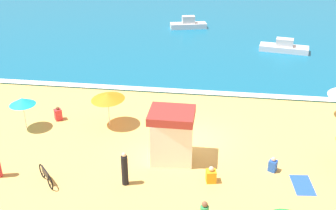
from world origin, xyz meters
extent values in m
plane|color=#EDBC60|center=(0.00, 0.00, 0.00)|extent=(60.00, 60.00, 0.00)
cube|color=#146B93|center=(0.00, 28.00, 0.05)|extent=(60.00, 44.00, 0.10)
cube|color=white|center=(0.00, 6.30, 0.10)|extent=(57.00, 0.70, 0.01)
cube|color=white|center=(-1.00, -2.12, 1.19)|extent=(2.27, 2.02, 2.38)
cube|color=#A5332D|center=(-1.00, -2.12, 2.59)|extent=(2.27, 1.98, 0.42)
cylinder|color=silver|center=(-5.17, 0.97, 1.03)|extent=(0.05, 0.05, 2.05)
cone|color=orange|center=(-5.17, 0.97, 1.92)|extent=(2.83, 2.83, 0.49)
cylinder|color=silver|center=(-9.96, -0.10, 0.97)|extent=(0.05, 0.05, 1.95)
cone|color=#19B7C6|center=(-9.96, -0.10, 1.79)|extent=(1.73, 1.73, 0.41)
torus|color=black|center=(-6.34, -5.36, 0.33)|extent=(0.53, 0.57, 0.72)
torus|color=black|center=(-7.08, -4.54, 0.33)|extent=(0.53, 0.57, 0.72)
cube|color=black|center=(-6.71, -4.95, 0.55)|extent=(0.64, 0.69, 0.36)
cube|color=blue|center=(4.16, -2.49, 0.30)|extent=(0.50, 0.50, 0.59)
sphere|color=beige|center=(4.16, -2.49, 0.69)|extent=(0.22, 0.22, 0.22)
sphere|color=brown|center=(1.01, -7.44, 1.57)|extent=(0.24, 0.24, 0.24)
cylinder|color=black|center=(-2.91, -4.56, 0.78)|extent=(0.38, 0.38, 1.56)
sphere|color=beige|center=(-2.91, -4.56, 1.66)|extent=(0.22, 0.22, 0.22)
cube|color=red|center=(-8.47, 1.22, 0.35)|extent=(0.57, 0.57, 0.70)
sphere|color=brown|center=(-8.47, 1.22, 0.80)|extent=(0.20, 0.20, 0.20)
cube|color=orange|center=(1.14, -3.80, 0.31)|extent=(0.55, 0.55, 0.62)
sphere|color=beige|center=(1.14, -3.80, 0.73)|extent=(0.25, 0.25, 0.25)
cube|color=blue|center=(5.51, -3.50, 0.01)|extent=(1.09, 1.70, 0.01)
cube|color=white|center=(-2.41, 22.17, 0.37)|extent=(3.87, 2.00, 0.54)
cube|color=silver|center=(-2.41, 22.17, 1.01)|extent=(1.42, 0.97, 0.75)
cube|color=white|center=(6.66, 16.01, 0.35)|extent=(4.36, 1.99, 0.50)
cube|color=silver|center=(6.66, 16.01, 0.93)|extent=(1.58, 1.02, 0.66)
camera|label=1|loc=(1.37, -20.48, 12.34)|focal=44.86mm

